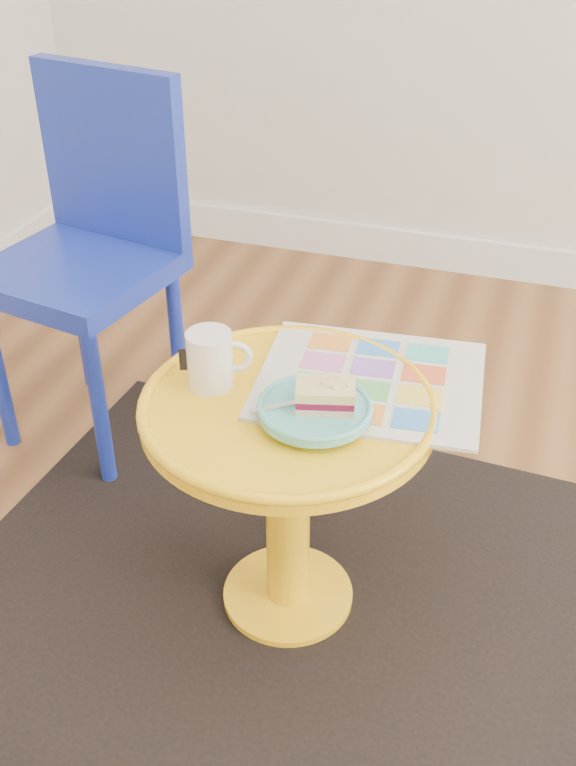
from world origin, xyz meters
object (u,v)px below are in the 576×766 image
(chair, at_px, (93,239))
(mug, at_px, (211,358))
(newspaper, at_px, (370,380))
(side_table, at_px, (288,465))
(plate, at_px, (315,410))

(chair, height_order, mug, chair)
(chair, xyz_separation_m, newspaper, (0.72, -0.34, -0.01))
(side_table, bearing_deg, mug, 174.66)
(newspaper, bearing_deg, side_table, -142.85)
(newspaper, relative_size, plate, 2.06)
(newspaper, distance_m, mug, 0.27)
(chair, distance_m, newspaper, 0.79)
(mug, relative_size, plate, 0.59)
(chair, bearing_deg, plate, -25.41)
(side_table, relative_size, newspaper, 1.30)
(plate, bearing_deg, chair, 144.00)
(mug, xyz_separation_m, plate, (0.19, -0.04, -0.03))
(newspaper, xyz_separation_m, mug, (-0.25, -0.09, 0.05))
(side_table, height_order, newspaper, newspaper)
(chair, xyz_separation_m, mug, (0.46, -0.43, 0.04))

